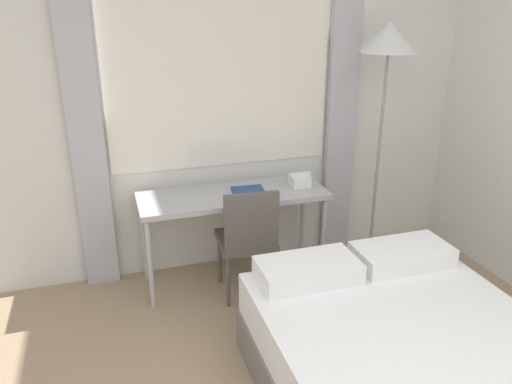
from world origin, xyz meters
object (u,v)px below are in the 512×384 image
(telephone, at_px, (300,180))
(book, at_px, (248,190))
(desk, at_px, (233,201))
(standing_lamp, at_px, (388,57))
(desk_chair, at_px, (248,236))

(telephone, height_order, book, telephone)
(desk, height_order, standing_lamp, standing_lamp)
(telephone, distance_m, book, 0.42)
(desk, xyz_separation_m, standing_lamp, (1.15, -0.08, 1.02))
(book, bearing_deg, desk, 173.24)
(desk_chair, xyz_separation_m, telephone, (0.50, 0.27, 0.28))
(telephone, bearing_deg, desk, 179.51)
(standing_lamp, distance_m, telephone, 1.10)
(standing_lamp, relative_size, book, 7.88)
(telephone, relative_size, book, 0.68)
(desk_chair, distance_m, book, 0.37)
(desk_chair, height_order, book, desk_chair)
(telephone, xyz_separation_m, book, (-0.42, -0.01, -0.03))
(desk_chair, distance_m, telephone, 0.63)
(desk_chair, bearing_deg, standing_lamp, 13.04)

